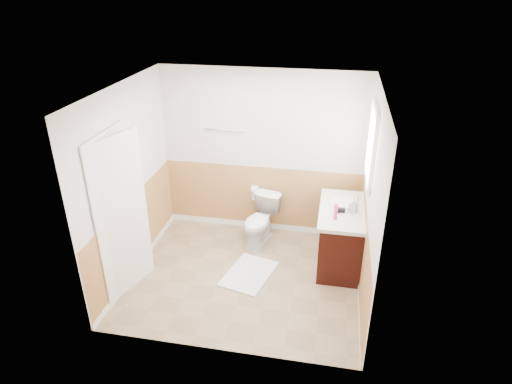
% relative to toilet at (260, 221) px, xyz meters
% --- Properties ---
extents(floor, '(3.00, 3.00, 0.00)m').
position_rel_toilet_xyz_m(floor, '(-0.04, -0.88, -0.36)').
color(floor, '#8C7051').
rests_on(floor, ground).
extents(ceiling, '(3.00, 3.00, 0.00)m').
position_rel_toilet_xyz_m(ceiling, '(-0.04, -0.88, 2.14)').
color(ceiling, white).
rests_on(ceiling, floor).
extents(wall_back, '(3.00, 0.00, 3.00)m').
position_rel_toilet_xyz_m(wall_back, '(-0.04, 0.42, 0.89)').
color(wall_back, silver).
rests_on(wall_back, floor).
extents(wall_front, '(3.00, 0.00, 3.00)m').
position_rel_toilet_xyz_m(wall_front, '(-0.04, -2.18, 0.89)').
color(wall_front, silver).
rests_on(wall_front, floor).
extents(wall_left, '(0.00, 3.00, 3.00)m').
position_rel_toilet_xyz_m(wall_left, '(-1.54, -0.88, 0.89)').
color(wall_left, silver).
rests_on(wall_left, floor).
extents(wall_right, '(0.00, 3.00, 3.00)m').
position_rel_toilet_xyz_m(wall_right, '(1.46, -0.88, 0.89)').
color(wall_right, silver).
rests_on(wall_right, floor).
extents(wainscot_back, '(3.00, 0.00, 3.00)m').
position_rel_toilet_xyz_m(wainscot_back, '(-0.04, 0.41, 0.14)').
color(wainscot_back, tan).
rests_on(wainscot_back, floor).
extents(wainscot_front, '(3.00, 0.00, 3.00)m').
position_rel_toilet_xyz_m(wainscot_front, '(-0.04, -2.17, 0.14)').
color(wainscot_front, tan).
rests_on(wainscot_front, floor).
extents(wainscot_left, '(0.00, 2.60, 2.60)m').
position_rel_toilet_xyz_m(wainscot_left, '(-1.53, -0.88, 0.14)').
color(wainscot_left, tan).
rests_on(wainscot_left, floor).
extents(wainscot_right, '(0.00, 2.60, 2.60)m').
position_rel_toilet_xyz_m(wainscot_right, '(1.45, -0.88, 0.14)').
color(wainscot_right, tan).
rests_on(wainscot_right, floor).
extents(toilet, '(0.56, 0.78, 0.71)m').
position_rel_toilet_xyz_m(toilet, '(0.00, 0.00, 0.00)').
color(toilet, white).
rests_on(toilet, floor).
extents(bath_mat, '(0.73, 0.91, 0.02)m').
position_rel_toilet_xyz_m(bath_mat, '(-0.00, -0.82, -0.35)').
color(bath_mat, white).
rests_on(bath_mat, floor).
extents(vanity_cabinet, '(0.55, 1.10, 0.80)m').
position_rel_toilet_xyz_m(vanity_cabinet, '(1.17, -0.32, 0.04)').
color(vanity_cabinet, black).
rests_on(vanity_cabinet, floor).
extents(vanity_knob_left, '(0.03, 0.03, 0.03)m').
position_rel_toilet_xyz_m(vanity_knob_left, '(0.87, -0.42, 0.19)').
color(vanity_knob_left, silver).
rests_on(vanity_knob_left, vanity_cabinet).
extents(vanity_knob_right, '(0.03, 0.03, 0.03)m').
position_rel_toilet_xyz_m(vanity_knob_right, '(0.87, -0.22, 0.19)').
color(vanity_knob_right, '#BABBC1').
rests_on(vanity_knob_right, vanity_cabinet).
extents(countertop, '(0.60, 1.15, 0.05)m').
position_rel_toilet_xyz_m(countertop, '(1.16, -0.32, 0.47)').
color(countertop, beige).
rests_on(countertop, vanity_cabinet).
extents(sink_basin, '(0.36, 0.36, 0.02)m').
position_rel_toilet_xyz_m(sink_basin, '(1.17, -0.17, 0.50)').
color(sink_basin, white).
rests_on(sink_basin, countertop).
extents(faucet, '(0.02, 0.02, 0.14)m').
position_rel_toilet_xyz_m(faucet, '(1.35, -0.17, 0.56)').
color(faucet, '#B7B7BE').
rests_on(faucet, countertop).
extents(lotion_bottle, '(0.05, 0.05, 0.22)m').
position_rel_toilet_xyz_m(lotion_bottle, '(1.07, -0.61, 0.60)').
color(lotion_bottle, '#DD3974').
rests_on(lotion_bottle, countertop).
extents(soap_dispenser, '(0.12, 0.12, 0.20)m').
position_rel_toilet_xyz_m(soap_dispenser, '(1.29, -0.38, 0.59)').
color(soap_dispenser, '#989DAC').
rests_on(soap_dispenser, countertop).
extents(hair_dryer_body, '(0.14, 0.07, 0.07)m').
position_rel_toilet_xyz_m(hair_dryer_body, '(1.12, -0.41, 0.53)').
color(hair_dryer_body, black).
rests_on(hair_dryer_body, countertop).
extents(hair_dryer_handle, '(0.03, 0.03, 0.07)m').
position_rel_toilet_xyz_m(hair_dryer_handle, '(1.09, -0.46, 0.50)').
color(hair_dryer_handle, black).
rests_on(hair_dryer_handle, countertop).
extents(mirror_panel, '(0.02, 0.35, 0.90)m').
position_rel_toilet_xyz_m(mirror_panel, '(1.43, 0.22, 1.19)').
color(mirror_panel, silver).
rests_on(mirror_panel, wall_right).
extents(window_frame, '(0.04, 0.80, 1.00)m').
position_rel_toilet_xyz_m(window_frame, '(1.43, -0.29, 1.39)').
color(window_frame, white).
rests_on(window_frame, wall_right).
extents(window_glass, '(0.01, 0.70, 0.90)m').
position_rel_toilet_xyz_m(window_glass, '(1.44, -0.29, 1.39)').
color(window_glass, white).
rests_on(window_glass, wall_right).
extents(door, '(0.29, 0.78, 2.04)m').
position_rel_toilet_xyz_m(door, '(-1.44, -1.33, 0.66)').
color(door, white).
rests_on(door, wall_left).
extents(door_frame, '(0.02, 0.92, 2.10)m').
position_rel_toilet_xyz_m(door_frame, '(-1.52, -1.33, 0.67)').
color(door_frame, white).
rests_on(door_frame, wall_left).
extents(door_knob, '(0.06, 0.06, 0.06)m').
position_rel_toilet_xyz_m(door_knob, '(-1.38, -1.00, 0.59)').
color(door_knob, silver).
rests_on(door_knob, door).
extents(towel_bar, '(0.62, 0.02, 0.02)m').
position_rel_toilet_xyz_m(towel_bar, '(-0.59, 0.37, 1.24)').
color(towel_bar, silver).
rests_on(towel_bar, wall_back).
extents(tp_holder_bar, '(0.14, 0.02, 0.02)m').
position_rel_toilet_xyz_m(tp_holder_bar, '(-0.14, 0.35, 0.34)').
color(tp_holder_bar, silver).
rests_on(tp_holder_bar, wall_back).
extents(tp_roll, '(0.10, 0.11, 0.11)m').
position_rel_toilet_xyz_m(tp_roll, '(-0.14, 0.35, 0.34)').
color(tp_roll, white).
rests_on(tp_roll, tp_holder_bar).
extents(tp_sheet, '(0.10, 0.01, 0.16)m').
position_rel_toilet_xyz_m(tp_sheet, '(-0.14, 0.35, 0.23)').
color(tp_sheet, white).
rests_on(tp_sheet, tp_roll).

